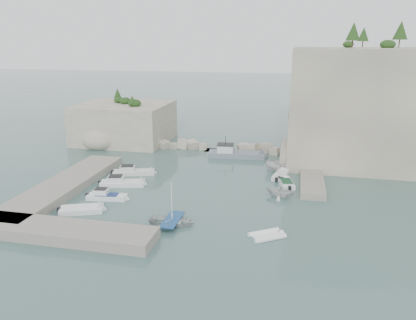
% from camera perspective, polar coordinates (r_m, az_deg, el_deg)
% --- Properties ---
extents(ground, '(400.00, 400.00, 0.00)m').
position_cam_1_polar(ground, '(48.58, -1.53, -5.35)').
color(ground, '#456863').
rests_on(ground, ground).
extents(cliff_east, '(26.00, 22.00, 17.00)m').
position_cam_1_polar(cliff_east, '(68.50, 22.60, 7.18)').
color(cliff_east, beige).
rests_on(cliff_east, ground).
extents(cliff_terrace, '(8.00, 10.00, 2.50)m').
position_cam_1_polar(cliff_terrace, '(64.03, 13.81, 0.75)').
color(cliff_terrace, beige).
rests_on(cliff_terrace, ground).
extents(outcrop_west, '(16.00, 14.00, 7.00)m').
position_cam_1_polar(outcrop_west, '(76.81, -11.64, 5.18)').
color(outcrop_west, beige).
rests_on(outcrop_west, ground).
extents(quay_west, '(5.00, 24.00, 1.10)m').
position_cam_1_polar(quay_west, '(54.00, -19.63, -3.45)').
color(quay_west, '#9E9689').
rests_on(quay_west, ground).
extents(quay_south, '(18.00, 4.00, 1.10)m').
position_cam_1_polar(quay_south, '(41.50, -19.63, -9.49)').
color(quay_south, '#9E9689').
rests_on(quay_south, ground).
extents(ledge_east, '(3.00, 16.00, 0.80)m').
position_cam_1_polar(ledge_east, '(56.63, 14.37, -2.24)').
color(ledge_east, '#9E9689').
rests_on(ledge_east, ground).
extents(breakwater, '(28.00, 3.00, 1.40)m').
position_cam_1_polar(breakwater, '(69.05, 2.05, 1.88)').
color(breakwater, beige).
rests_on(breakwater, ground).
extents(motorboat_d, '(5.29, 2.13, 1.40)m').
position_cam_1_polar(motorboat_d, '(49.68, -13.99, -5.35)').
color(motorboat_d, white).
rests_on(motorboat_d, ground).
extents(motorboat_b, '(6.51, 3.50, 1.40)m').
position_cam_1_polar(motorboat_b, '(53.82, -11.91, -3.51)').
color(motorboat_b, white).
rests_on(motorboat_b, ground).
extents(motorboat_e, '(5.44, 3.75, 0.70)m').
position_cam_1_polar(motorboat_e, '(46.88, -17.33, -6.97)').
color(motorboat_e, white).
rests_on(motorboat_e, ground).
extents(motorboat_a, '(6.54, 3.66, 1.40)m').
position_cam_1_polar(motorboat_a, '(57.95, -10.38, -1.98)').
color(motorboat_a, silver).
rests_on(motorboat_a, ground).
extents(rowboat, '(4.66, 3.33, 0.96)m').
position_cam_1_polar(rowboat, '(42.12, -5.05, -8.96)').
color(rowboat, silver).
rests_on(rowboat, ground).
extents(inflatable_dinghy, '(3.92, 3.41, 0.44)m').
position_cam_1_polar(inflatable_dinghy, '(39.80, 8.29, -10.67)').
color(inflatable_dinghy, white).
rests_on(inflatable_dinghy, ground).
extents(tender_east_a, '(4.12, 3.76, 1.85)m').
position_cam_1_polar(tender_east_a, '(49.71, 10.08, -5.09)').
color(tender_east_a, silver).
rests_on(tender_east_a, ground).
extents(tender_east_b, '(2.51, 4.76, 0.70)m').
position_cam_1_polar(tender_east_b, '(53.71, 10.94, -3.49)').
color(tender_east_b, white).
rests_on(tender_east_b, ground).
extents(tender_east_c, '(2.44, 5.05, 0.70)m').
position_cam_1_polar(tender_east_c, '(56.69, 10.16, -2.38)').
color(tender_east_c, silver).
rests_on(tender_east_c, ground).
extents(tender_east_d, '(4.93, 2.58, 1.81)m').
position_cam_1_polar(tender_east_d, '(59.40, 10.29, -1.51)').
color(tender_east_d, silver).
rests_on(tender_east_d, ground).
extents(work_boat, '(10.03, 3.82, 2.20)m').
position_cam_1_polar(work_boat, '(65.57, 4.01, 0.42)').
color(work_boat, slate).
rests_on(work_boat, ground).
extents(rowboat_mast, '(0.10, 0.10, 4.20)m').
position_cam_1_polar(rowboat_mast, '(41.09, -5.14, -5.70)').
color(rowboat_mast, white).
rests_on(rowboat_mast, rowboat).
extents(vegetation, '(53.48, 13.88, 13.40)m').
position_cam_1_polar(vegetation, '(68.52, 18.89, 15.50)').
color(vegetation, '#1E4219').
rests_on(vegetation, ground).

